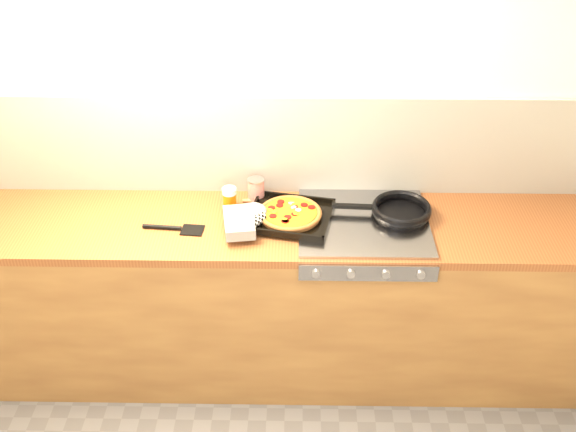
{
  "coord_description": "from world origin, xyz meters",
  "views": [
    {
      "loc": [
        0.14,
        -1.49,
        2.64
      ],
      "look_at": [
        0.1,
        1.08,
        0.95
      ],
      "focal_mm": 42.0,
      "sensor_mm": 36.0,
      "label": 1
    }
  ],
  "objects_px": {
    "pizza_on_tray": "(276,216)",
    "juice_glass": "(230,198)",
    "tomato_can": "(256,190)",
    "frying_pan": "(400,210)"
  },
  "relations": [
    {
      "from": "tomato_can",
      "to": "juice_glass",
      "type": "height_order",
      "value": "tomato_can"
    },
    {
      "from": "pizza_on_tray",
      "to": "tomato_can",
      "type": "relative_size",
      "value": 4.53
    },
    {
      "from": "pizza_on_tray",
      "to": "frying_pan",
      "type": "distance_m",
      "value": 0.58
    },
    {
      "from": "pizza_on_tray",
      "to": "juice_glass",
      "type": "distance_m",
      "value": 0.26
    },
    {
      "from": "pizza_on_tray",
      "to": "tomato_can",
      "type": "bearing_deg",
      "value": 117.3
    },
    {
      "from": "juice_glass",
      "to": "pizza_on_tray",
      "type": "bearing_deg",
      "value": -28.6
    },
    {
      "from": "pizza_on_tray",
      "to": "juice_glass",
      "type": "bearing_deg",
      "value": 151.4
    },
    {
      "from": "tomato_can",
      "to": "juice_glass",
      "type": "relative_size",
      "value": 1.05
    },
    {
      "from": "tomato_can",
      "to": "juice_glass",
      "type": "distance_m",
      "value": 0.14
    },
    {
      "from": "juice_glass",
      "to": "tomato_can",
      "type": "bearing_deg",
      "value": 32.99
    }
  ]
}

